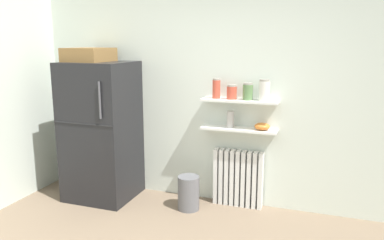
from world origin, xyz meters
TOP-DOWN VIEW (x-y plane):
  - back_wall at (0.00, 2.05)m, footprint 7.04×0.10m
  - refrigerator at (-1.31, 1.64)m, footprint 0.77×0.75m
  - radiator at (0.32, 1.92)m, footprint 0.57×0.12m
  - wall_shelf_lower at (0.32, 1.89)m, footprint 0.85×0.22m
  - wall_shelf_upper at (0.32, 1.89)m, footprint 0.85×0.22m
  - storage_jar_0 at (0.05, 1.89)m, footprint 0.09×0.09m
  - storage_jar_1 at (0.23, 1.89)m, footprint 0.11×0.11m
  - storage_jar_2 at (0.41, 1.89)m, footprint 0.11×0.11m
  - storage_jar_3 at (0.59, 1.89)m, footprint 0.12×0.12m
  - vase at (0.22, 1.89)m, footprint 0.08×0.08m
  - shelf_bowl at (0.58, 1.89)m, footprint 0.17×0.17m
  - trash_bin at (-0.18, 1.62)m, footprint 0.24×0.24m

SIDE VIEW (x-z plane):
  - trash_bin at x=-0.18m, z-range 0.00..0.39m
  - radiator at x=0.32m, z-range 0.00..0.66m
  - refrigerator at x=-1.31m, z-range -0.04..1.77m
  - wall_shelf_lower at x=0.32m, z-range 0.91..0.93m
  - shelf_bowl at x=0.58m, z-range 0.93..1.01m
  - vase at x=0.22m, z-range 0.93..1.12m
  - wall_shelf_upper at x=0.32m, z-range 1.23..1.26m
  - back_wall at x=0.00m, z-range 0.00..2.60m
  - storage_jar_1 at x=0.23m, z-range 1.25..1.41m
  - storage_jar_2 at x=0.41m, z-range 1.25..1.44m
  - storage_jar_0 at x=0.05m, z-range 1.25..1.48m
  - storage_jar_3 at x=0.59m, z-range 1.25..1.49m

